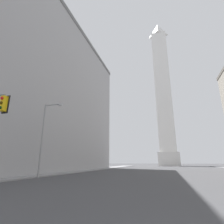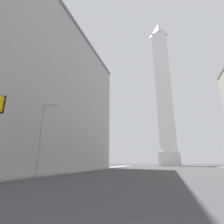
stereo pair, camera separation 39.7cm
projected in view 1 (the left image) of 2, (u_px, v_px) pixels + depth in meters
name	position (u px, v px, depth m)	size (l,w,h in m)	color
sidewalk_left	(76.00, 171.00, 34.10)	(5.00, 100.32, 0.15)	gray
building_left	(14.00, 96.00, 38.94)	(29.59, 48.43, 31.93)	#9E9EA0
obelisk	(163.00, 90.00, 88.35)	(9.23, 9.23, 77.02)	silver
street_lamp	(45.00, 132.00, 21.76)	(2.67, 0.36, 9.03)	gray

